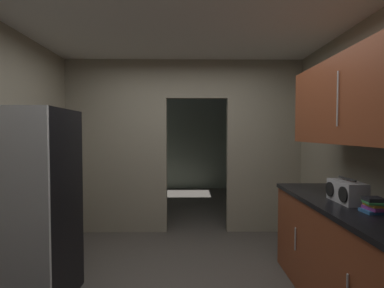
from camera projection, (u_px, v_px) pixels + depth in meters
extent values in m
cube|color=silver|center=(182.00, 28.00, 3.08)|extent=(3.92, 7.57, 0.06)
cube|color=gray|center=(117.00, 147.00, 4.37)|extent=(1.50, 0.12, 2.59)
cube|color=gray|center=(263.00, 146.00, 4.39)|extent=(1.11, 0.12, 2.59)
cube|color=gray|center=(197.00, 80.00, 4.34)|extent=(0.91, 0.12, 0.57)
cube|color=gray|center=(186.00, 141.00, 7.82)|extent=(3.52, 0.10, 2.59)
cube|color=gray|center=(104.00, 143.00, 6.08)|extent=(0.10, 3.45, 2.59)
cube|color=gray|center=(266.00, 143.00, 6.12)|extent=(0.10, 3.45, 2.59)
cube|color=black|center=(25.00, 207.00, 2.52)|extent=(0.76, 0.67, 1.71)
cube|color=brown|center=(357.00, 265.00, 2.32)|extent=(0.63, 2.07, 0.88)
cube|color=black|center=(358.00, 208.00, 2.30)|extent=(0.67, 2.07, 0.04)
cylinder|color=#B7BABC|center=(295.00, 239.00, 2.77)|extent=(0.01, 0.01, 0.22)
cube|color=brown|center=(361.00, 99.00, 2.27)|extent=(0.34, 1.86, 0.72)
cylinder|color=#B7BABC|center=(338.00, 99.00, 2.26)|extent=(0.01, 0.01, 0.43)
cube|color=#B2B2B7|center=(347.00, 192.00, 2.41)|extent=(0.17, 0.36, 0.18)
cylinder|color=#262626|center=(347.00, 179.00, 2.40)|extent=(0.02, 0.25, 0.02)
cylinder|color=black|center=(343.00, 194.00, 2.30)|extent=(0.01, 0.13, 0.13)
cylinder|color=black|center=(330.00, 189.00, 2.51)|extent=(0.01, 0.13, 0.13)
cube|color=#2D609E|center=(372.00, 211.00, 2.10)|extent=(0.13, 0.14, 0.02)
cube|color=#8C3893|center=(374.00, 208.00, 2.09)|extent=(0.11, 0.15, 0.03)
cube|color=gold|center=(374.00, 205.00, 2.09)|extent=(0.09, 0.13, 0.02)
cube|color=#388C47|center=(375.00, 203.00, 2.09)|extent=(0.15, 0.15, 0.02)
cube|color=black|center=(374.00, 199.00, 2.10)|extent=(0.13, 0.13, 0.03)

